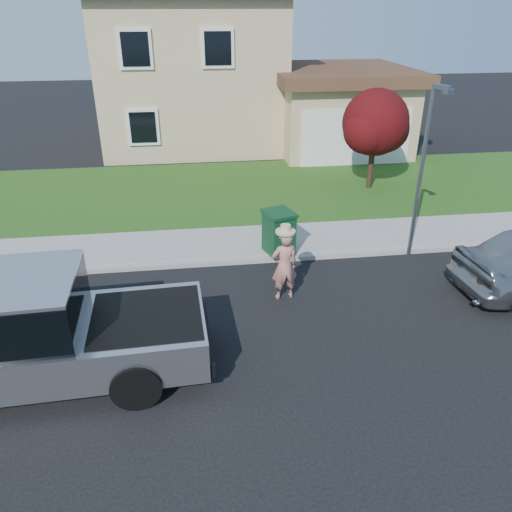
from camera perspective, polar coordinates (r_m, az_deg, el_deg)
The scene contains 10 objects.
ground at distance 10.80m, azimuth -4.60°, elevation -8.18°, with size 80.00×80.00×0.00m, color black.
curb at distance 13.32m, azimuth -1.07°, elevation -0.52°, with size 40.00×0.20×0.12m, color gray.
sidewalk at distance 14.29m, azimuth -1.58°, elevation 1.55°, with size 40.00×2.00×0.15m, color gray.
lawn at distance 18.45m, azimuth -3.10°, elevation 7.44°, with size 40.00×7.00×0.10m, color #244C15.
house at distance 25.46m, azimuth -4.13°, elevation 20.05°, with size 14.00×11.30×6.85m.
pickup_truck at distance 9.77m, azimuth -24.83°, elevation -8.20°, with size 6.50×2.54×2.11m.
woman at distance 11.39m, azimuth 3.28°, elevation -0.96°, with size 0.66×0.48×1.86m.
ornamental_tree at distance 18.58m, azimuth 13.56°, elevation 14.29°, with size 2.57×2.32×3.53m.
trash_bin at distance 13.34m, azimuth 2.62°, elevation 2.76°, with size 0.93×1.00×1.17m.
street_lamp at distance 13.42m, azimuth 18.62°, elevation 9.88°, with size 0.35×0.59×4.52m.
Camera 1 is at (-0.32, -8.84, 6.20)m, focal length 35.00 mm.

